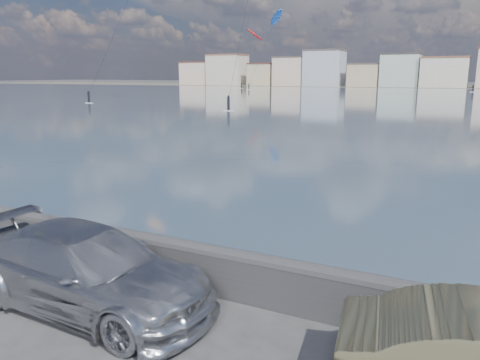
% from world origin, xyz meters
% --- Properties ---
extents(ground, '(700.00, 700.00, 0.00)m').
position_xyz_m(ground, '(0.00, 0.00, 0.00)').
color(ground, '#333335').
rests_on(ground, ground).
extents(bay_water, '(500.00, 177.00, 0.00)m').
position_xyz_m(bay_water, '(0.00, 91.50, 0.01)').
color(bay_water, '#374C67').
rests_on(bay_water, ground).
extents(far_shore_strip, '(500.00, 60.00, 0.00)m').
position_xyz_m(far_shore_strip, '(0.00, 200.00, 0.01)').
color(far_shore_strip, '#4C473D').
rests_on(far_shore_strip, ground).
extents(seawall, '(400.00, 0.36, 1.08)m').
position_xyz_m(seawall, '(0.00, 2.70, 0.58)').
color(seawall, '#28282B').
rests_on(seawall, ground).
extents(far_buildings, '(240.79, 13.26, 14.60)m').
position_xyz_m(far_buildings, '(1.31, 186.00, 6.03)').
color(far_buildings, beige).
rests_on(far_buildings, ground).
extents(car_silver, '(5.56, 2.42, 1.59)m').
position_xyz_m(car_silver, '(-0.90, 1.07, 0.80)').
color(car_silver, '#B2B4BA').
rests_on(car_silver, ground).
extents(kitesurfer_4, '(8.55, 17.67, 25.53)m').
position_xyz_m(kitesurfer_4, '(-55.87, 144.03, 22.71)').
color(kitesurfer_4, blue).
rests_on(kitesurfer_4, ground).
extents(kitesurfer_14, '(5.28, 14.37, 21.03)m').
position_xyz_m(kitesurfer_14, '(-67.54, 152.22, 18.22)').
color(kitesurfer_14, red).
rests_on(kitesurfer_14, ground).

